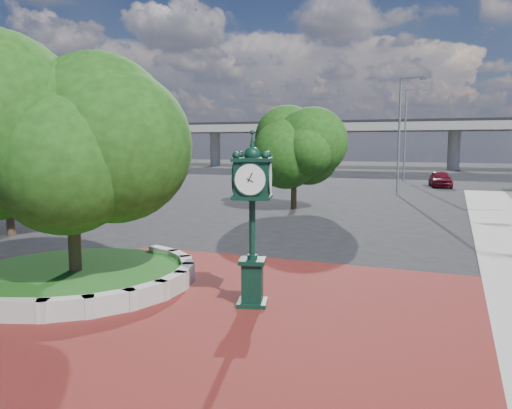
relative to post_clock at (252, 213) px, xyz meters
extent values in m
plane|color=black|center=(-0.53, 0.00, -2.36)|extent=(200.00, 200.00, 0.00)
cube|color=maroon|center=(-0.53, -1.00, -2.34)|extent=(12.00, 12.00, 0.04)
cube|color=#9E9B93|center=(-4.44, -3.01, -2.09)|extent=(1.29, 0.76, 0.54)
cube|color=#9E9B93|center=(-3.58, -2.54, -2.09)|extent=(1.20, 1.04, 0.54)
cube|color=#9E9B93|center=(-2.91, -1.83, -2.09)|extent=(1.00, 1.22, 0.54)
cube|color=#9E9B93|center=(-2.48, -0.96, -2.09)|extent=(0.71, 1.30, 0.54)
cube|color=#9E9B93|center=(-2.33, 0.00, -2.09)|extent=(0.35, 1.25, 0.54)
cube|color=#9E9B93|center=(-2.48, 0.96, -2.09)|extent=(0.71, 1.30, 0.54)
cube|color=#9E9B93|center=(-2.91, 1.84, -2.09)|extent=(1.00, 1.22, 0.54)
cube|color=#9E9B93|center=(-3.58, 2.54, -2.09)|extent=(1.20, 1.04, 0.54)
cube|color=#9E9B93|center=(-4.44, 3.01, -2.09)|extent=(1.29, 0.76, 0.54)
cylinder|color=#184513|center=(-5.53, 0.00, -2.16)|extent=(6.10, 6.10, 0.40)
cube|color=#9E9B93|center=(-0.53, 70.00, 4.14)|extent=(90.00, 12.00, 1.20)
cube|color=black|center=(-0.53, 70.00, 4.94)|extent=(90.00, 12.00, 0.40)
cylinder|color=#9E9B93|center=(-35.53, 70.00, 0.64)|extent=(1.80, 1.80, 6.00)
cylinder|color=#9E9B93|center=(-15.53, 70.00, 0.64)|extent=(1.80, 1.80, 6.00)
cylinder|color=#9E9B93|center=(4.47, 70.00, 0.64)|extent=(1.80, 1.80, 6.00)
cylinder|color=#38281C|center=(-5.53, 0.00, -1.28)|extent=(0.36, 0.36, 2.17)
sphere|color=#1A3B10|center=(-5.53, 0.00, 1.37)|extent=(5.20, 5.20, 5.20)
cylinder|color=#38281C|center=(-13.53, 5.00, -1.14)|extent=(0.36, 0.36, 2.45)
sphere|color=#1A3B10|center=(-13.53, 5.00, 1.77)|extent=(5.60, 5.60, 5.60)
cylinder|color=#38281C|center=(-4.53, 18.00, -1.40)|extent=(0.36, 0.36, 1.92)
sphere|color=#1A3B10|center=(-4.53, 18.00, 0.88)|extent=(4.40, 4.40, 4.40)
cube|color=black|center=(0.00, 0.00, -2.29)|extent=(0.89, 0.89, 0.14)
cube|color=black|center=(0.00, 0.00, -1.73)|extent=(0.61, 0.61, 1.00)
cube|color=black|center=(0.00, 0.00, -1.20)|extent=(0.78, 0.78, 0.11)
cylinder|color=black|center=(0.00, 0.00, -0.38)|extent=(0.15, 0.15, 1.54)
cube|color=black|center=(0.00, 0.00, 0.85)|extent=(1.00, 1.00, 0.81)
cylinder|color=white|center=(0.11, -0.41, 0.85)|extent=(0.71, 0.24, 0.72)
cylinder|color=white|center=(-0.11, 0.41, 0.85)|extent=(0.71, 0.24, 0.72)
cylinder|color=white|center=(-0.41, -0.11, 0.85)|extent=(0.24, 0.71, 0.72)
cylinder|color=white|center=(0.41, 0.11, 0.85)|extent=(0.24, 0.71, 0.72)
sphere|color=black|center=(0.00, 0.00, 1.41)|extent=(0.40, 0.40, 0.40)
cone|color=black|center=(0.00, 0.00, 1.71)|extent=(0.16, 0.16, 0.45)
imported|color=#530B18|center=(3.44, 38.06, -1.60)|extent=(2.46, 4.68, 1.52)
cylinder|color=slate|center=(0.49, 29.17, 2.12)|extent=(0.16, 0.16, 8.96)
cube|color=slate|center=(1.37, 28.99, 6.60)|extent=(1.79, 0.50, 0.12)
cube|color=slate|center=(2.15, 28.84, 6.50)|extent=(0.54, 0.34, 0.15)
cylinder|color=slate|center=(-0.39, 44.15, 2.48)|extent=(0.17, 0.17, 9.68)
cube|color=slate|center=(0.57, 44.24, 7.32)|extent=(1.94, 0.33, 0.13)
cube|color=slate|center=(1.43, 44.31, 7.21)|extent=(0.56, 0.31, 0.16)
camera|label=1|loc=(4.53, -11.20, 1.70)|focal=35.00mm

